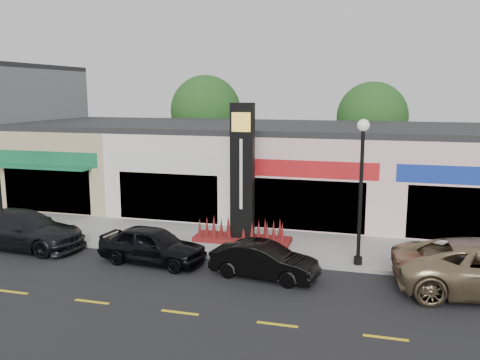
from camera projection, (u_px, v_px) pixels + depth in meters
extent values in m
plane|color=black|center=(136.00, 270.00, 18.99)|extent=(120.00, 120.00, 0.00)
cube|color=gray|center=(180.00, 237.00, 23.10)|extent=(52.00, 4.30, 0.15)
cube|color=gray|center=(159.00, 252.00, 20.97)|extent=(52.00, 0.20, 0.15)
cube|color=tan|center=(96.00, 162.00, 31.76)|extent=(7.00, 10.00, 4.50)
cube|color=#262628|center=(94.00, 124.00, 31.34)|extent=(7.00, 10.00, 0.30)
cube|color=black|center=(47.00, 190.00, 27.20)|extent=(5.25, 0.10, 2.40)
cube|color=#186C42|center=(45.00, 159.00, 26.91)|extent=(6.30, 0.12, 0.80)
cube|color=#186C42|center=(40.00, 167.00, 26.55)|extent=(5.60, 0.90, 0.12)
cube|color=silver|center=(201.00, 166.00, 29.91)|extent=(7.00, 10.00, 4.50)
cube|color=#262628|center=(201.00, 126.00, 29.50)|extent=(7.00, 10.00, 0.30)
cube|color=black|center=(168.00, 197.00, 25.36)|extent=(5.25, 0.10, 2.40)
cube|color=silver|center=(167.00, 163.00, 25.07)|extent=(6.30, 0.12, 0.80)
cube|color=beige|center=(321.00, 171.00, 28.07)|extent=(7.00, 10.00, 4.50)
cube|color=#262628|center=(322.00, 128.00, 27.66)|extent=(7.00, 10.00, 0.30)
cube|color=black|center=(308.00, 205.00, 23.52)|extent=(5.25, 0.10, 2.40)
cube|color=red|center=(308.00, 169.00, 23.23)|extent=(6.30, 0.12, 0.80)
cube|color=beige|center=(456.00, 177.00, 26.23)|extent=(7.00, 10.00, 4.50)
cube|color=#262628|center=(460.00, 130.00, 25.82)|extent=(7.00, 10.00, 0.30)
cube|color=black|center=(471.00, 215.00, 21.67)|extent=(5.25, 0.10, 2.40)
cube|color=#16309D|center=(474.00, 176.00, 21.38)|extent=(6.30, 0.12, 0.80)
cylinder|color=#382619|center=(206.00, 159.00, 38.28)|extent=(0.36, 0.36, 3.15)
sphere|color=#1F4816|center=(206.00, 110.00, 37.66)|extent=(5.20, 5.20, 5.20)
cylinder|color=#382619|center=(370.00, 167.00, 35.14)|extent=(0.36, 0.36, 2.97)
sphere|color=#1F4816|center=(372.00, 117.00, 34.56)|extent=(4.80, 4.80, 4.80)
cylinder|color=black|center=(3.00, 230.00, 23.41)|extent=(0.32, 0.32, 0.30)
cylinder|color=black|center=(358.00, 260.00, 19.20)|extent=(0.32, 0.32, 0.30)
cylinder|color=black|center=(361.00, 196.00, 18.77)|extent=(0.14, 0.14, 5.00)
sphere|color=silver|center=(363.00, 125.00, 18.33)|extent=(0.44, 0.44, 0.44)
cube|color=maroon|center=(242.00, 239.00, 22.14)|extent=(4.20, 1.30, 0.20)
cube|color=black|center=(242.00, 174.00, 21.64)|extent=(1.00, 0.40, 6.00)
cube|color=yellow|center=(241.00, 122.00, 21.06)|extent=(0.80, 0.05, 0.80)
cube|color=silver|center=(241.00, 174.00, 21.44)|extent=(0.12, 0.04, 3.00)
imported|color=black|center=(22.00, 230.00, 21.61)|extent=(2.43, 5.61, 1.61)
imported|color=black|center=(152.00, 245.00, 19.70)|extent=(2.18, 4.43, 1.45)
imported|color=black|center=(264.00, 261.00, 18.13)|extent=(1.92, 4.02, 1.27)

